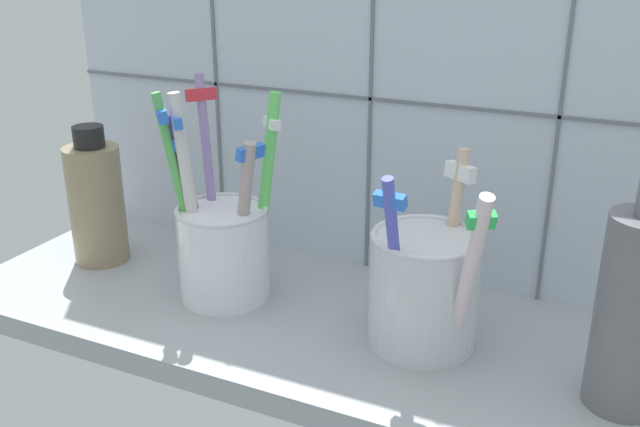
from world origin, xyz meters
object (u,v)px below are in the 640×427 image
(toothbrush_cup_right, at_px, (427,283))
(soap_bottle, at_px, (96,201))
(toothbrush_cup_left, at_px, (225,240))
(ceramic_vase, at_px, (635,308))

(toothbrush_cup_right, distance_m, soap_bottle, 0.33)
(toothbrush_cup_left, height_order, toothbrush_cup_right, toothbrush_cup_left)
(toothbrush_cup_left, bearing_deg, toothbrush_cup_right, -0.13)
(ceramic_vase, bearing_deg, toothbrush_cup_left, 175.93)
(toothbrush_cup_left, distance_m, ceramic_vase, 0.33)
(ceramic_vase, distance_m, soap_bottle, 0.47)
(toothbrush_cup_right, bearing_deg, toothbrush_cup_left, 179.87)
(ceramic_vase, xyz_separation_m, soap_bottle, (-0.47, 0.03, -0.01))
(ceramic_vase, bearing_deg, toothbrush_cup_right, 171.07)
(toothbrush_cup_right, xyz_separation_m, soap_bottle, (-0.33, 0.01, 0.01))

